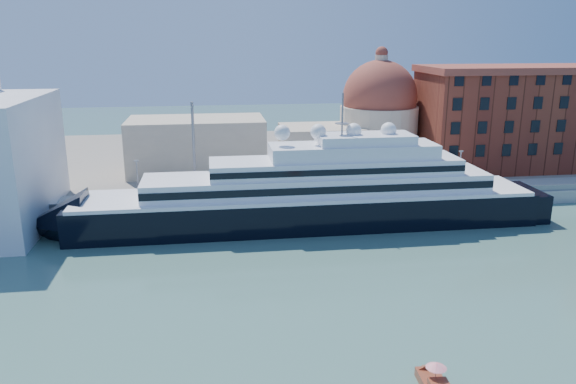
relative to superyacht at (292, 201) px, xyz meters
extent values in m
plane|color=#39635C|center=(3.65, -23.00, -4.58)|extent=(400.00, 400.00, 0.00)
cube|color=gray|center=(3.65, 11.00, -3.33)|extent=(180.00, 10.00, 2.50)
cube|color=slate|center=(3.65, 52.00, -3.58)|extent=(260.00, 72.00, 2.00)
cube|color=slate|center=(3.65, 6.50, -1.48)|extent=(180.00, 0.10, 1.20)
cube|color=black|center=(2.41, 0.00, -2.36)|extent=(78.63, 12.10, 6.55)
cone|color=black|center=(-38.92, 0.00, -2.36)|extent=(10.08, 12.10, 12.10)
cube|color=black|center=(41.73, 0.00, -2.56)|extent=(6.05, 11.09, 6.05)
cube|color=white|center=(2.41, 0.00, 1.17)|extent=(76.62, 12.30, 0.60)
cube|color=white|center=(4.43, 0.00, 2.99)|extent=(58.47, 10.08, 3.02)
cube|color=black|center=(4.43, -5.04, 2.99)|extent=(58.47, 0.15, 1.21)
cube|color=white|center=(7.46, 0.00, 5.81)|extent=(42.34, 9.07, 2.62)
cube|color=white|center=(10.48, 0.00, 8.33)|extent=(28.23, 8.06, 2.42)
cube|color=white|center=(12.50, 0.00, 10.34)|extent=(16.13, 7.06, 1.61)
cylinder|color=slate|center=(8.46, 0.00, 14.58)|extent=(0.30, 0.30, 7.06)
sphere|color=white|center=(-1.62, 0.00, 11.76)|extent=(2.62, 2.62, 2.62)
sphere|color=white|center=(4.43, 0.00, 11.76)|extent=(2.62, 2.62, 2.62)
sphere|color=white|center=(10.48, 0.00, 11.76)|extent=(2.62, 2.62, 2.62)
sphere|color=white|center=(16.53, 0.00, 11.76)|extent=(2.62, 2.62, 2.62)
cylinder|color=slate|center=(6.22, -48.08, -2.84)|extent=(0.06, 0.06, 1.73)
cone|color=red|center=(6.22, -48.08, -1.87)|extent=(1.95, 1.95, 0.43)
cube|color=maroon|center=(55.65, 29.00, 8.42)|extent=(42.00, 18.00, 22.00)
cube|color=brown|center=(55.65, 29.00, 19.92)|extent=(43.00, 19.00, 1.50)
cylinder|color=beige|center=(25.65, 35.00, 4.42)|extent=(18.00, 18.00, 14.00)
sphere|color=brown|center=(25.65, 35.00, 13.42)|extent=(17.00, 17.00, 17.00)
cylinder|color=beige|center=(25.65, 35.00, 21.42)|extent=(3.00, 3.00, 3.00)
cube|color=beige|center=(11.65, 33.00, 2.42)|extent=(18.00, 14.00, 10.00)
cube|color=beige|center=(-16.35, 35.00, 3.42)|extent=(30.00, 16.00, 12.00)
cylinder|color=slate|center=(-26.35, 8.00, 1.92)|extent=(0.24, 0.24, 8.00)
cube|color=slate|center=(-26.35, 8.00, 6.02)|extent=(0.80, 0.30, 0.25)
cylinder|color=slate|center=(3.65, 8.00, 1.92)|extent=(0.24, 0.24, 8.00)
cube|color=slate|center=(3.65, 8.00, 6.02)|extent=(0.80, 0.30, 0.25)
cylinder|color=slate|center=(33.65, 8.00, 1.92)|extent=(0.24, 0.24, 8.00)
cube|color=slate|center=(33.65, 8.00, 6.02)|extent=(0.80, 0.30, 0.25)
cylinder|color=slate|center=(-16.35, 10.00, 6.92)|extent=(0.50, 0.50, 18.00)
camera|label=1|loc=(-13.51, -90.71, 27.17)|focal=35.00mm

